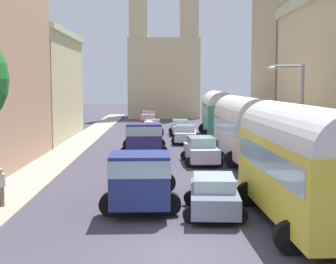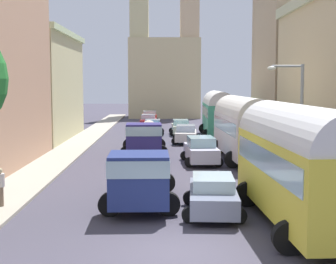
{
  "view_description": "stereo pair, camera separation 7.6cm",
  "coord_description": "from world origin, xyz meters",
  "px_view_note": "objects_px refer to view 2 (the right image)",
  "views": [
    {
      "loc": [
        -0.52,
        -14.17,
        5.03
      ],
      "look_at": [
        0.0,
        18.6,
        1.73
      ],
      "focal_mm": 52.36,
      "sensor_mm": 36.0,
      "label": 1
    },
    {
      "loc": [
        -0.44,
        -14.18,
        5.03
      ],
      "look_at": [
        0.0,
        18.6,
        1.73
      ],
      "focal_mm": 52.36,
      "sensor_mm": 36.0,
      "label": 2
    }
  ],
  "objects_px": {
    "cargo_truck_1": "(144,138)",
    "streetlamp_near": "(296,112)",
    "car_2": "(148,122)",
    "car_6": "(186,134)",
    "parked_bus_0": "(299,159)",
    "car_0": "(148,134)",
    "car_4": "(213,195)",
    "car_5": "(201,150)",
    "car_3": "(150,117)",
    "parked_bus_1": "(242,125)",
    "cargo_truck_0": "(140,177)",
    "car_7": "(181,127)",
    "pedestrian_1": "(0,186)",
    "parked_bus_2": "(218,111)",
    "car_1": "(153,127)"
  },
  "relations": [
    {
      "from": "parked_bus_2",
      "to": "car_6",
      "type": "xyz_separation_m",
      "value": [
        -3.21,
        -4.74,
        -1.61
      ]
    },
    {
      "from": "cargo_truck_1",
      "to": "car_3",
      "type": "relative_size",
      "value": 1.67
    },
    {
      "from": "cargo_truck_1",
      "to": "streetlamp_near",
      "type": "distance_m",
      "value": 12.46
    },
    {
      "from": "car_3",
      "to": "car_7",
      "type": "distance_m",
      "value": 14.36
    },
    {
      "from": "parked_bus_1",
      "to": "streetlamp_near",
      "type": "bearing_deg",
      "value": -78.88
    },
    {
      "from": "car_3",
      "to": "car_6",
      "type": "height_order",
      "value": "car_3"
    },
    {
      "from": "car_1",
      "to": "car_7",
      "type": "xyz_separation_m",
      "value": [
        2.7,
        0.42,
        -0.02
      ]
    },
    {
      "from": "car_3",
      "to": "car_5",
      "type": "relative_size",
      "value": 0.94
    },
    {
      "from": "car_3",
      "to": "parked_bus_1",
      "type": "bearing_deg",
      "value": -77.25
    },
    {
      "from": "car_3",
      "to": "car_5",
      "type": "height_order",
      "value": "car_5"
    },
    {
      "from": "car_5",
      "to": "car_0",
      "type": "bearing_deg",
      "value": 109.39
    },
    {
      "from": "parked_bus_2",
      "to": "streetlamp_near",
      "type": "relative_size",
      "value": 1.53
    },
    {
      "from": "cargo_truck_0",
      "to": "streetlamp_near",
      "type": "distance_m",
      "value": 9.18
    },
    {
      "from": "parked_bus_0",
      "to": "car_7",
      "type": "bearing_deg",
      "value": 95.51
    },
    {
      "from": "car_2",
      "to": "car_6",
      "type": "relative_size",
      "value": 0.91
    },
    {
      "from": "parked_bus_0",
      "to": "car_2",
      "type": "relative_size",
      "value": 2.43
    },
    {
      "from": "parked_bus_0",
      "to": "car_2",
      "type": "bearing_deg",
      "value": 99.67
    },
    {
      "from": "cargo_truck_0",
      "to": "car_3",
      "type": "bearing_deg",
      "value": 90.85
    },
    {
      "from": "parked_bus_1",
      "to": "pedestrian_1",
      "type": "distance_m",
      "value": 16.96
    },
    {
      "from": "car_2",
      "to": "parked_bus_2",
      "type": "bearing_deg",
      "value": -49.89
    },
    {
      "from": "cargo_truck_0",
      "to": "car_7",
      "type": "xyz_separation_m",
      "value": [
        2.73,
        27.78,
        -0.52
      ]
    },
    {
      "from": "parked_bus_1",
      "to": "cargo_truck_0",
      "type": "xyz_separation_m",
      "value": [
        -6.1,
        -12.04,
        -1.03
      ]
    },
    {
      "from": "cargo_truck_1",
      "to": "pedestrian_1",
      "type": "relative_size",
      "value": 4.11
    },
    {
      "from": "car_0",
      "to": "car_4",
      "type": "xyz_separation_m",
      "value": [
        3.08,
        -22.0,
        -0.06
      ]
    },
    {
      "from": "car_3",
      "to": "car_6",
      "type": "xyz_separation_m",
      "value": [
        3.53,
        -20.46,
        -0.03
      ]
    },
    {
      "from": "car_7",
      "to": "parked_bus_0",
      "type": "bearing_deg",
      "value": -84.49
    },
    {
      "from": "parked_bus_2",
      "to": "car_1",
      "type": "xyz_separation_m",
      "value": [
        -6.09,
        1.33,
        -1.6
      ]
    },
    {
      "from": "cargo_truck_1",
      "to": "car_5",
      "type": "distance_m",
      "value": 4.88
    },
    {
      "from": "car_7",
      "to": "pedestrian_1",
      "type": "xyz_separation_m",
      "value": [
        -8.27,
        -28.01,
        0.2
      ]
    },
    {
      "from": "car_0",
      "to": "parked_bus_0",
      "type": "bearing_deg",
      "value": -75.97
    },
    {
      "from": "pedestrian_1",
      "to": "streetlamp_near",
      "type": "height_order",
      "value": "streetlamp_near"
    },
    {
      "from": "cargo_truck_0",
      "to": "car_4",
      "type": "height_order",
      "value": "cargo_truck_0"
    },
    {
      "from": "parked_bus_0",
      "to": "parked_bus_1",
      "type": "relative_size",
      "value": 1.02
    },
    {
      "from": "car_6",
      "to": "car_2",
      "type": "bearing_deg",
      "value": 105.35
    },
    {
      "from": "car_7",
      "to": "cargo_truck_0",
      "type": "bearing_deg",
      "value": -95.62
    },
    {
      "from": "parked_bus_1",
      "to": "cargo_truck_1",
      "type": "height_order",
      "value": "parked_bus_1"
    },
    {
      "from": "streetlamp_near",
      "to": "car_3",
      "type": "bearing_deg",
      "value": 102.42
    },
    {
      "from": "parked_bus_2",
      "to": "streetlamp_near",
      "type": "distance_m",
      "value": 21.43
    },
    {
      "from": "parked_bus_1",
      "to": "cargo_truck_0",
      "type": "height_order",
      "value": "parked_bus_1"
    },
    {
      "from": "cargo_truck_0",
      "to": "car_3",
      "type": "height_order",
      "value": "cargo_truck_0"
    },
    {
      "from": "cargo_truck_0",
      "to": "parked_bus_2",
      "type": "bearing_deg",
      "value": 76.76
    },
    {
      "from": "car_0",
      "to": "car_3",
      "type": "relative_size",
      "value": 1.01
    },
    {
      "from": "parked_bus_1",
      "to": "streetlamp_near",
      "type": "height_order",
      "value": "streetlamp_near"
    },
    {
      "from": "cargo_truck_0",
      "to": "car_3",
      "type": "relative_size",
      "value": 1.65
    },
    {
      "from": "parked_bus_0",
      "to": "cargo_truck_0",
      "type": "distance_m",
      "value": 6.33
    },
    {
      "from": "cargo_truck_1",
      "to": "pedestrian_1",
      "type": "distance_m",
      "value": 15.2
    },
    {
      "from": "car_6",
      "to": "parked_bus_0",
      "type": "bearing_deg",
      "value": -83.43
    },
    {
      "from": "parked_bus_2",
      "to": "car_5",
      "type": "height_order",
      "value": "parked_bus_2"
    },
    {
      "from": "car_2",
      "to": "car_6",
      "type": "xyz_separation_m",
      "value": [
        3.48,
        -12.69,
        -0.04
      ]
    },
    {
      "from": "pedestrian_1",
      "to": "car_7",
      "type": "bearing_deg",
      "value": 73.54
    }
  ]
}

